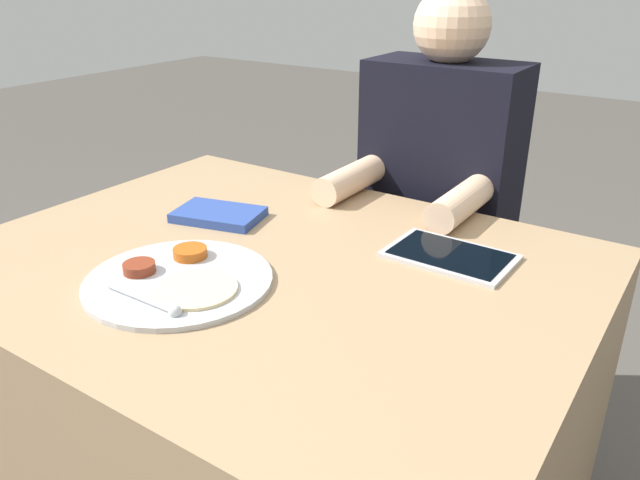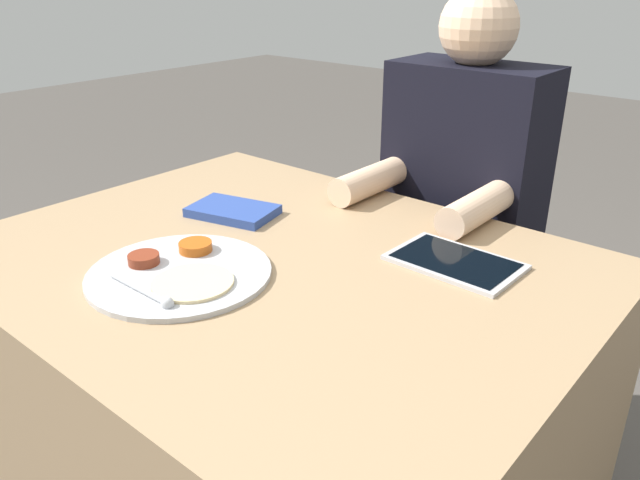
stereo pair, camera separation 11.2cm
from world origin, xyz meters
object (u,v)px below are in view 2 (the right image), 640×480
at_px(thali_tray, 180,272).
at_px(red_notebook, 233,211).
at_px(tablet_device, 455,262).
at_px(person_diner, 456,246).

relative_size(thali_tray, red_notebook, 1.58).
bearing_deg(red_notebook, tablet_device, 11.31).
bearing_deg(thali_tray, red_notebook, 119.18).
relative_size(thali_tray, tablet_device, 1.39).
distance_m(thali_tray, red_notebook, 0.30).
bearing_deg(person_diner, tablet_device, -63.15).
xyz_separation_m(red_notebook, tablet_device, (0.50, 0.10, -0.00)).
bearing_deg(person_diner, red_notebook, -120.03).
relative_size(red_notebook, tablet_device, 0.88).
bearing_deg(tablet_device, red_notebook, -168.69).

